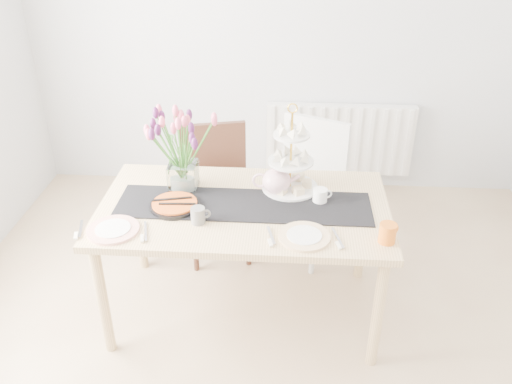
# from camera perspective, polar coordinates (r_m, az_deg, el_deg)

# --- Properties ---
(room_shell) EXTENTS (4.50, 4.50, 4.50)m
(room_shell) POSITION_cam_1_polar(r_m,az_deg,el_deg) (2.19, 0.99, 2.58)
(room_shell) COLOR tan
(room_shell) RESTS_ON ground
(radiator) EXTENTS (1.20, 0.08, 0.60)m
(radiator) POSITION_cam_1_polar(r_m,az_deg,el_deg) (4.55, 8.74, 5.50)
(radiator) COLOR white
(radiator) RESTS_ON room_shell
(dining_table) EXTENTS (1.60, 0.90, 0.75)m
(dining_table) POSITION_cam_1_polar(r_m,az_deg,el_deg) (3.03, -1.29, -2.66)
(dining_table) COLOR tan
(dining_table) RESTS_ON ground
(chair_brown) EXTENTS (0.54, 0.54, 0.90)m
(chair_brown) POSITION_cam_1_polar(r_m,az_deg,el_deg) (3.70, -4.23, 1.13)
(chair_brown) COLOR #341B12
(chair_brown) RESTS_ON ground
(chair_white) EXTENTS (0.62, 0.62, 0.95)m
(chair_white) POSITION_cam_1_polar(r_m,az_deg,el_deg) (3.69, 5.40, 1.48)
(chair_white) COLOR silver
(chair_white) RESTS_ON ground
(table_runner) EXTENTS (1.40, 0.35, 0.01)m
(table_runner) POSITION_cam_1_polar(r_m,az_deg,el_deg) (2.99, -1.31, -1.36)
(table_runner) COLOR black
(table_runner) RESTS_ON dining_table
(tulip_vase) EXTENTS (0.59, 0.59, 0.50)m
(tulip_vase) POSITION_cam_1_polar(r_m,az_deg,el_deg) (3.04, -7.97, 5.67)
(tulip_vase) COLOR silver
(tulip_vase) RESTS_ON dining_table
(cake_stand) EXTENTS (0.32, 0.32, 0.47)m
(cake_stand) POSITION_cam_1_polar(r_m,az_deg,el_deg) (3.08, 3.65, 2.47)
(cake_stand) COLOR gold
(cake_stand) RESTS_ON dining_table
(teapot) EXTENTS (0.27, 0.22, 0.17)m
(teapot) POSITION_cam_1_polar(r_m,az_deg,el_deg) (3.06, 2.17, 1.19)
(teapot) COLOR white
(teapot) RESTS_ON dining_table
(cream_jug) EXTENTS (0.10, 0.10, 0.08)m
(cream_jug) POSITION_cam_1_polar(r_m,az_deg,el_deg) (3.02, 6.76, -0.39)
(cream_jug) COLOR white
(cream_jug) RESTS_ON dining_table
(tart_tin) EXTENTS (0.28, 0.28, 0.03)m
(tart_tin) POSITION_cam_1_polar(r_m,az_deg,el_deg) (2.99, -8.56, -1.37)
(tart_tin) COLOR black
(tart_tin) RESTS_ON dining_table
(mug_grey) EXTENTS (0.10, 0.10, 0.09)m
(mug_grey) POSITION_cam_1_polar(r_m,az_deg,el_deg) (2.83, -6.13, -2.47)
(mug_grey) COLOR slate
(mug_grey) RESTS_ON dining_table
(mug_orange) EXTENTS (0.12, 0.12, 0.10)m
(mug_orange) POSITION_cam_1_polar(r_m,az_deg,el_deg) (2.75, 13.68, -4.23)
(mug_orange) COLOR orange
(mug_orange) RESTS_ON dining_table
(plate_left) EXTENTS (0.33, 0.33, 0.01)m
(plate_left) POSITION_cam_1_polar(r_m,az_deg,el_deg) (2.87, -14.82, -3.86)
(plate_left) COLOR white
(plate_left) RESTS_ON dining_table
(plate_right) EXTENTS (0.32, 0.32, 0.01)m
(plate_right) POSITION_cam_1_polar(r_m,az_deg,el_deg) (2.74, 5.10, -4.67)
(plate_right) COLOR white
(plate_right) RESTS_ON dining_table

